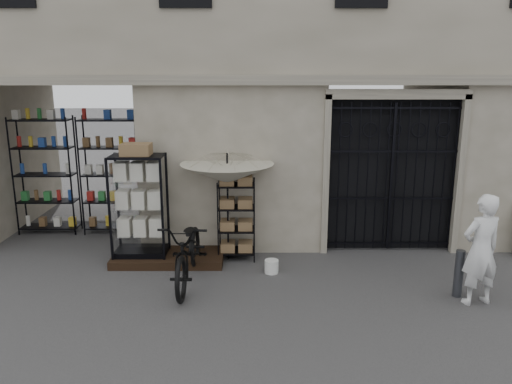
{
  "coord_description": "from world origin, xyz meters",
  "views": [
    {
      "loc": [
        -0.83,
        -7.05,
        3.41
      ],
      "look_at": [
        -0.8,
        1.4,
        1.35
      ],
      "focal_mm": 35.0,
      "sensor_mm": 36.0,
      "label": 1
    }
  ],
  "objects_px": {
    "wire_rack": "(236,221)",
    "market_umbrella": "(227,168)",
    "bicycle": "(190,282)",
    "shopkeeper": "(475,303)",
    "white_bucket": "(272,266)",
    "steel_bollard": "(459,274)",
    "display_cabinet": "(139,211)"
  },
  "relations": [
    {
      "from": "wire_rack",
      "to": "market_umbrella",
      "type": "relative_size",
      "value": 0.62
    },
    {
      "from": "bicycle",
      "to": "shopkeeper",
      "type": "xyz_separation_m",
      "value": [
        4.39,
        -0.76,
        0.0
      ]
    },
    {
      "from": "wire_rack",
      "to": "white_bucket",
      "type": "xyz_separation_m",
      "value": [
        0.63,
        -0.71,
        -0.61
      ]
    },
    {
      "from": "market_umbrella",
      "to": "steel_bollard",
      "type": "xyz_separation_m",
      "value": [
        3.63,
        -1.62,
        -1.34
      ]
    },
    {
      "from": "market_umbrella",
      "to": "white_bucket",
      "type": "xyz_separation_m",
      "value": [
        0.78,
        -0.68,
        -1.6
      ]
    },
    {
      "from": "display_cabinet",
      "to": "steel_bollard",
      "type": "xyz_separation_m",
      "value": [
        5.2,
        -1.45,
        -0.6
      ]
    },
    {
      "from": "market_umbrella",
      "to": "bicycle",
      "type": "xyz_separation_m",
      "value": [
        -0.58,
        -1.09,
        -1.72
      ]
    },
    {
      "from": "wire_rack",
      "to": "display_cabinet",
      "type": "bearing_deg",
      "value": 163.32
    },
    {
      "from": "white_bucket",
      "to": "shopkeeper",
      "type": "bearing_deg",
      "value": -20.98
    },
    {
      "from": "display_cabinet",
      "to": "market_umbrella",
      "type": "relative_size",
      "value": 0.83
    },
    {
      "from": "display_cabinet",
      "to": "shopkeeper",
      "type": "distance_m",
      "value": 5.73
    },
    {
      "from": "wire_rack",
      "to": "white_bucket",
      "type": "distance_m",
      "value": 1.13
    },
    {
      "from": "steel_bollard",
      "to": "wire_rack",
      "type": "bearing_deg",
      "value": 154.71
    },
    {
      "from": "bicycle",
      "to": "steel_bollard",
      "type": "height_order",
      "value": "bicycle"
    },
    {
      "from": "wire_rack",
      "to": "steel_bollard",
      "type": "xyz_separation_m",
      "value": [
        3.47,
        -1.64,
        -0.35
      ]
    },
    {
      "from": "market_umbrella",
      "to": "bicycle",
      "type": "relative_size",
      "value": 1.12
    },
    {
      "from": "display_cabinet",
      "to": "white_bucket",
      "type": "distance_m",
      "value": 2.56
    },
    {
      "from": "display_cabinet",
      "to": "white_bucket",
      "type": "xyz_separation_m",
      "value": [
        2.36,
        -0.52,
        -0.86
      ]
    },
    {
      "from": "market_umbrella",
      "to": "steel_bollard",
      "type": "bearing_deg",
      "value": -23.99
    },
    {
      "from": "bicycle",
      "to": "shopkeeper",
      "type": "height_order",
      "value": "bicycle"
    },
    {
      "from": "market_umbrella",
      "to": "bicycle",
      "type": "distance_m",
      "value": 2.11
    },
    {
      "from": "display_cabinet",
      "to": "shopkeeper",
      "type": "bearing_deg",
      "value": 3.08
    },
    {
      "from": "market_umbrella",
      "to": "white_bucket",
      "type": "height_order",
      "value": "market_umbrella"
    },
    {
      "from": "shopkeeper",
      "to": "display_cabinet",
      "type": "bearing_deg",
      "value": -32.17
    },
    {
      "from": "white_bucket",
      "to": "shopkeeper",
      "type": "relative_size",
      "value": 0.14
    },
    {
      "from": "market_umbrella",
      "to": "white_bucket",
      "type": "bearing_deg",
      "value": -41.08
    },
    {
      "from": "bicycle",
      "to": "shopkeeper",
      "type": "distance_m",
      "value": 4.46
    },
    {
      "from": "bicycle",
      "to": "steel_bollard",
      "type": "relative_size",
      "value": 2.84
    },
    {
      "from": "wire_rack",
      "to": "market_umbrella",
      "type": "height_order",
      "value": "market_umbrella"
    },
    {
      "from": "steel_bollard",
      "to": "shopkeeper",
      "type": "relative_size",
      "value": 0.44
    },
    {
      "from": "white_bucket",
      "to": "display_cabinet",
      "type": "bearing_deg",
      "value": 167.63
    },
    {
      "from": "market_umbrella",
      "to": "steel_bollard",
      "type": "relative_size",
      "value": 3.17
    }
  ]
}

